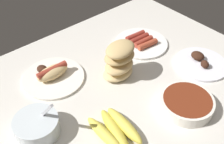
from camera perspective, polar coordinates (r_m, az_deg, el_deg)
The scene contains 8 objects.
ground_plane at distance 100.98cm, azimuth 0.80°, elevation -3.88°, with size 120.00×90.00×3.00cm, color silver.
banana_bunch at distance 85.64cm, azimuth 0.71°, elevation -11.98°, with size 11.03×18.26×3.73cm.
bread_stack at distance 99.94cm, azimuth 1.50°, elevation 2.32°, with size 14.10×11.06×14.40cm.
plate_sausages at distance 120.45cm, azimuth 6.11°, elevation 6.21°, with size 22.95×22.95×3.40cm.
bowl_coleslaw at distance 87.71cm, azimuth -15.44°, elevation -10.72°, with size 13.88×13.88×15.67cm.
bowl_chili at distance 95.16cm, azimuth 15.33°, elevation -6.22°, with size 17.95×17.95×4.13cm.
plate_hotdog_assembled at distance 104.64cm, azimuth -12.31°, elevation -0.60°, with size 23.22×23.22×5.61cm.
plate_grilled_meat at distance 114.56cm, azimuth 18.01°, elevation 1.86°, with size 20.99×20.99×4.18cm.
Camera 1 is at (-46.79, -52.48, 70.98)cm, focal length 43.79 mm.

